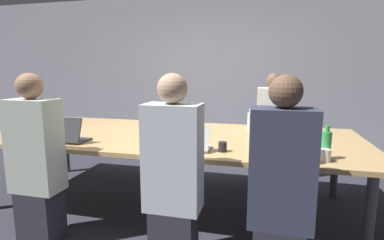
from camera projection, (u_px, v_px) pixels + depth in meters
ground_plane at (171, 202)px, 3.31m from camera, size 24.00×24.00×0.00m
curtain_wall at (213, 72)px, 5.53m from camera, size 12.00×0.06×2.80m
conference_table at (170, 139)px, 3.19m from camera, size 3.90×1.58×0.77m
laptop_near_left at (67, 135)px, 2.83m from camera, size 0.35×0.24×0.24m
person_near_left at (36, 163)px, 2.47m from camera, size 0.40×0.24×1.42m
laptop_far_right at (276, 123)px, 3.47m from camera, size 0.36×0.27×0.26m
person_far_right at (272, 128)px, 3.97m from camera, size 0.40×0.24×1.41m
cup_far_right at (251, 125)px, 3.48m from camera, size 0.08×0.08×0.08m
bottle_far_right at (251, 121)px, 3.41m from camera, size 0.07×0.07×0.24m
laptop_near_right at (289, 152)px, 2.25m from camera, size 0.36×0.22×0.22m
person_near_right at (281, 190)px, 1.90m from camera, size 0.40×0.24×1.42m
cup_near_right at (325, 155)px, 2.24m from camera, size 0.08×0.08×0.10m
bottle_near_right at (326, 145)px, 2.29m from camera, size 0.07×0.07×0.26m
laptop_near_midright at (190, 143)px, 2.56m from camera, size 0.36×0.23×0.22m
person_near_midright at (173, 177)px, 2.13m from camera, size 0.40×0.24×1.42m
cup_near_midright at (223, 147)px, 2.51m from camera, size 0.07×0.07×0.08m
stapler at (160, 134)px, 3.10m from camera, size 0.08×0.16×0.05m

